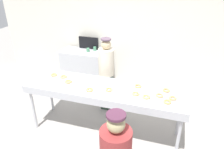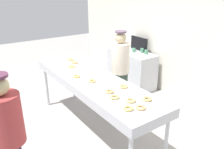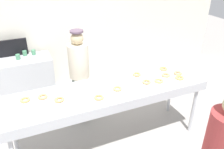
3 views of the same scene
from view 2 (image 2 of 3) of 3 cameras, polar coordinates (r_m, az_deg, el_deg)
name	(u,v)px [view 2 (image 2 of 3)]	position (r m, az deg, el deg)	size (l,w,h in m)	color
ground_plane	(94,130)	(4.31, -4.51, -13.57)	(16.00, 16.00, 0.00)	#9E9993
back_wall	(185,27)	(5.20, 17.85, 11.19)	(8.00, 0.12, 3.27)	silver
fryer_conveyor	(92,83)	(3.86, -4.91, -2.10)	(2.99, 0.80, 1.01)	#B7BABF
glazed_donut_0	(92,81)	(3.70, -5.02, -1.58)	(0.13, 0.13, 0.03)	#EEB76A
glazed_donut_1	(124,86)	(3.49, 2.94, -2.98)	(0.13, 0.13, 0.03)	#E9B663
glazed_donut_2	(128,108)	(2.89, 4.12, -8.42)	(0.13, 0.13, 0.03)	#DFB963
glazed_donut_3	(70,59)	(4.84, -10.36, 3.72)	(0.13, 0.13, 0.03)	#E1BC66
glazed_donut_4	(77,76)	(3.92, -8.85, -0.42)	(0.13, 0.13, 0.03)	#E4B763
glazed_donut_5	(115,97)	(3.16, 0.68, -5.62)	(0.13, 0.13, 0.03)	#E2BC69
glazed_donut_6	(110,91)	(3.32, -0.61, -4.22)	(0.13, 0.13, 0.03)	#E3AD67
glazed_donut_7	(141,107)	(2.93, 7.24, -8.18)	(0.13, 0.13, 0.03)	#E3A86B
glazed_donut_8	(72,66)	(4.41, -10.03, 2.00)	(0.13, 0.13, 0.03)	#E2AC60
glazed_donut_9	(131,100)	(3.08, 4.78, -6.45)	(0.13, 0.13, 0.03)	#E6B76D
glazed_donut_10	(147,99)	(3.15, 8.80, -6.04)	(0.13, 0.13, 0.03)	#E9AC61
glazed_donut_11	(75,62)	(4.64, -9.30, 3.01)	(0.13, 0.13, 0.03)	#EDAA68
worker_baker	(120,69)	(4.41, 2.10, 1.44)	(0.34, 0.34, 1.70)	#2B3F32
customer_waiting	(8,133)	(2.86, -24.55, -13.04)	(0.37, 0.37, 1.63)	#2E1F34
prep_counter	(131,68)	(5.97, 4.78, 1.54)	(1.37, 0.58, 0.90)	#B7BABF
paper_cup_0	(146,52)	(5.64, 8.50, 5.56)	(0.08, 0.08, 0.10)	#4C8C66
paper_cup_1	(142,50)	(5.77, 7.51, 5.97)	(0.08, 0.08, 0.10)	#4C8C66
paper_cup_2	(134,50)	(5.78, 5.48, 6.07)	(0.08, 0.08, 0.10)	#4C8C66
menu_display	(139,44)	(5.95, 6.76, 7.65)	(0.58, 0.04, 0.34)	black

